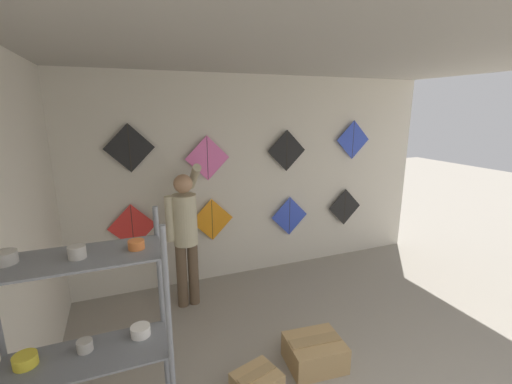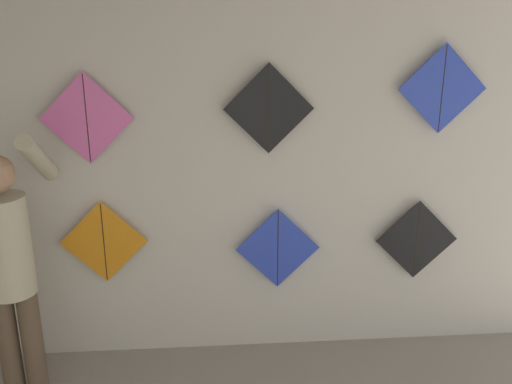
% 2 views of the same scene
% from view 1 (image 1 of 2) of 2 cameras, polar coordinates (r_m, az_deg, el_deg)
% --- Properties ---
extents(back_panel, '(5.61, 0.06, 2.80)m').
position_cam_1_polar(back_panel, '(4.82, -0.94, 2.30)').
color(back_panel, beige).
rests_on(back_panel, ground).
extents(left_panel, '(0.06, 4.48, 2.80)m').
position_cam_1_polar(left_panel, '(2.83, -36.21, -8.89)').
color(left_panel, beige).
rests_on(left_panel, ground).
extents(ceiling_slab, '(5.61, 4.48, 0.04)m').
position_cam_1_polar(ceiling_slab, '(3.08, 12.40, 22.05)').
color(ceiling_slab, '#A8A399').
extents(shelf_rack, '(0.84, 0.36, 1.83)m').
position_cam_1_polar(shelf_rack, '(2.19, -26.21, -24.17)').
color(shelf_rack, slate).
rests_on(shelf_rack, ground).
extents(shopkeeper, '(0.44, 0.61, 1.74)m').
position_cam_1_polar(shopkeeper, '(4.13, -11.72, -6.01)').
color(shopkeeper, brown).
rests_on(shopkeeper, ground).
extents(cardboard_box, '(0.55, 0.48, 0.26)m').
position_cam_1_polar(cardboard_box, '(3.60, 9.73, -24.82)').
color(cardboard_box, tan).
rests_on(cardboard_box, ground).
extents(kite_0, '(0.59, 0.01, 0.59)m').
position_cam_1_polar(kite_0, '(4.56, -19.92, -5.47)').
color(kite_0, red).
extents(kite_1, '(0.59, 0.01, 0.59)m').
position_cam_1_polar(kite_1, '(4.70, -7.32, -4.59)').
color(kite_1, orange).
extents(kite_2, '(0.59, 0.01, 0.59)m').
position_cam_1_polar(kite_2, '(5.13, 5.60, -4.00)').
color(kite_2, blue).
extents(kite_3, '(0.59, 0.01, 0.59)m').
position_cam_1_polar(kite_3, '(5.62, 14.57, -2.43)').
color(kite_3, black).
extents(kite_4, '(0.59, 0.01, 0.59)m').
position_cam_1_polar(kite_4, '(4.35, -20.35, 6.89)').
color(kite_4, black).
extents(kite_5, '(0.59, 0.01, 0.59)m').
position_cam_1_polar(kite_5, '(4.50, -8.10, 5.60)').
color(kite_5, pink).
extents(kite_6, '(0.59, 0.01, 0.59)m').
position_cam_1_polar(kite_6, '(4.89, 5.14, 6.88)').
color(kite_6, black).
extents(kite_7, '(0.59, 0.01, 0.59)m').
position_cam_1_polar(kite_7, '(5.47, 15.87, 8.36)').
color(kite_7, blue).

